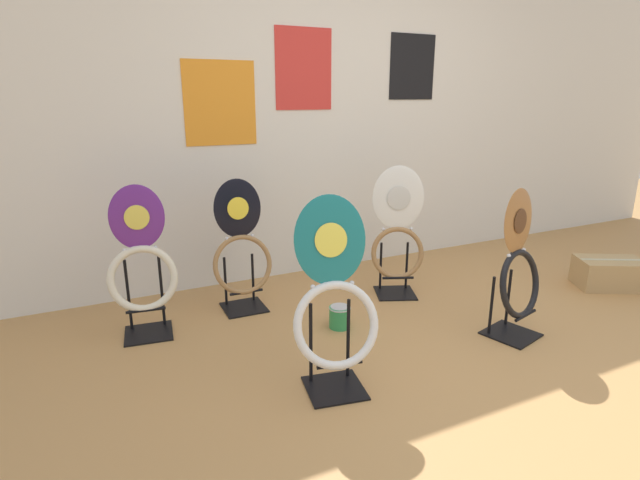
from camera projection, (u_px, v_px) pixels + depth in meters
The scene contains 9 objects.
ground_plane at pixel (525, 381), 2.55m from camera, with size 14.00×14.00×0.00m, color #B7844C.
wall_back at pixel (338, 109), 3.97m from camera, with size 8.00×0.07×2.60m.
toilet_seat_display_teal_sax at pixel (335, 308), 2.37m from camera, with size 0.45×0.34×0.96m.
toilet_seat_display_jazz_black at pixel (241, 251), 3.32m from camera, with size 0.41×0.29×0.89m.
toilet_seat_display_white_plain at pixel (398, 237), 3.56m from camera, with size 0.40×0.37×0.94m.
toilet_seat_display_purple_note at pixel (142, 266), 2.93m from camera, with size 0.41×0.31×0.92m.
toilet_seat_display_woodgrain at pixel (518, 272), 2.93m from camera, with size 0.43×0.34×0.90m.
paint_can at pixel (340, 316), 3.13m from camera, with size 0.14×0.14×0.14m.
storage_box at pixel (610, 273), 3.79m from camera, with size 0.56×0.49×0.22m.
Camera 1 is at (-1.93, -1.56, 1.40)m, focal length 28.00 mm.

